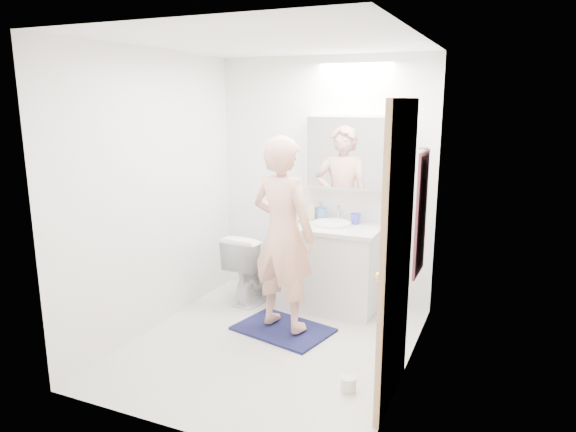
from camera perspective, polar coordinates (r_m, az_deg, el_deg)
The scene contains 23 objects.
floor at distance 4.44m, azimuth -1.94°, elevation -13.94°, with size 2.50×2.50×0.00m, color silver.
ceiling at distance 3.99m, azimuth -2.21°, elevation 18.57°, with size 2.50×2.50×0.00m, color white.
wall_back at distance 5.18m, azimuth 3.94°, elevation 3.90°, with size 2.50×2.50×0.00m, color white.
wall_front at distance 3.00m, azimuth -12.48°, elevation -2.90°, with size 2.50×2.50×0.00m, color white.
wall_left at distance 4.62m, azimuth -14.46°, elevation 2.45°, with size 2.50×2.50×0.00m, color white.
wall_right at distance 3.71m, azimuth 13.41°, elevation 0.05°, with size 2.50×2.50×0.00m, color white.
vanity_cabinet at distance 5.06m, azimuth 4.64°, elevation -5.80°, with size 0.90×0.55×0.78m, color silver.
countertop at distance 4.94m, azimuth 4.73°, elevation -1.29°, with size 0.95×0.58×0.04m, color silver.
sink_basin at distance 4.96m, azimuth 4.85°, elevation -0.82°, with size 0.36×0.36×0.03m, color white.
faucet at distance 5.12m, azimuth 5.55°, elevation 0.34°, with size 0.02×0.02×0.16m, color silver.
medicine_cabinet at distance 4.98m, azimuth 6.97°, elevation 6.96°, with size 0.88×0.14×0.70m, color white.
mirror_panel at distance 4.91m, azimuth 6.71°, elevation 6.88°, with size 0.84×0.01×0.66m, color silver.
toilet at distance 5.25m, azimuth -3.59°, elevation -5.52°, with size 0.39×0.69×0.70m, color white.
bath_rug at distance 4.68m, azimuth -0.54°, elevation -12.32°, with size 0.80×0.55×0.02m, color #191645.
person at distance 4.38m, azimuth -0.56°, elevation -2.00°, with size 0.61×0.40×1.66m, color #E3A288.
door at distance 3.44m, azimuth 11.84°, elevation -4.36°, with size 0.04×0.80×2.00m, color tan.
door_knob at distance 3.18m, azimuth 9.95°, elevation -6.62°, with size 0.06×0.06×0.06m, color gold.
towel at distance 4.27m, azimuth 14.40°, elevation 0.25°, with size 0.02×0.42×1.00m, color #111836.
towel_hook at distance 4.19m, azimuth 14.62°, elevation 7.22°, with size 0.02×0.02×0.07m, color silver.
soap_bottle_a at distance 5.13m, azimuth 2.61°, elevation 0.74°, with size 0.08×0.08×0.21m, color tan.
soap_bottle_b at distance 5.13m, azimuth 3.65°, elevation 0.55°, with size 0.08×0.09×0.19m, color #4E6CA8.
toothbrush_cup at distance 5.02m, azimuth 7.40°, elevation -0.31°, with size 0.11×0.11×0.10m, color #454CD0.
toilet_paper_roll at distance 3.83m, azimuth 6.64°, elevation -17.82°, with size 0.11×0.11×0.10m, color silver.
Camera 1 is at (1.73, -3.57, 1.99)m, focal length 32.40 mm.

